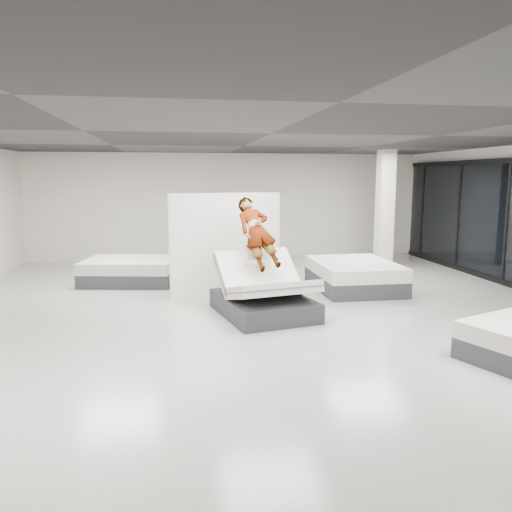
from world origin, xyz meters
The scene contains 8 objects.
room centered at (0.00, 0.00, 1.60)m, with size 14.00×14.04×3.20m.
hero_bed centered at (-0.07, 0.34, 0.38)m, with size 1.85×2.22×1.23m.
person centered at (-0.14, 0.65, 1.21)m, with size 0.58×0.38×1.59m, color slate.
remote centered at (0.15, 0.36, 1.04)m, with size 0.05×0.14×0.03m, color black.
divider_panel centered at (-0.59, 1.87, 1.08)m, with size 2.38×0.11×2.16m, color white.
flat_bed_right_far centered at (2.30, 2.12, 0.31)m, with size 1.70×2.25×0.62m.
flat_bed_left_far centered at (-2.71, 3.60, 0.28)m, with size 2.32×1.90×0.57m.
column centered at (4.00, 4.50, 1.60)m, with size 0.40×0.40×3.20m, color white.
Camera 1 is at (-1.60, -8.33, 2.48)m, focal length 35.00 mm.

